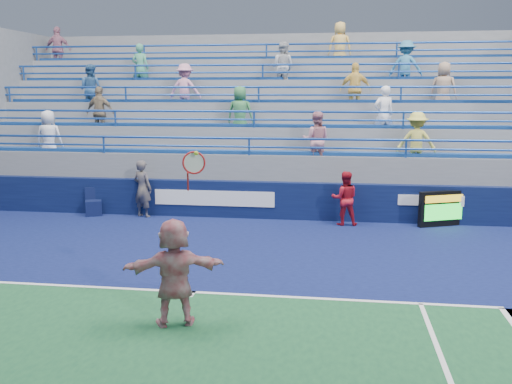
% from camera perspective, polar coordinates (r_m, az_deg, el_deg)
% --- Properties ---
extents(ground, '(120.00, 120.00, 0.00)m').
position_cam_1_polar(ground, '(10.82, -6.26, -10.03)').
color(ground, '#333538').
extents(sponsor_wall, '(18.00, 0.32, 1.10)m').
position_cam_1_polar(sponsor_wall, '(16.83, -0.77, -0.78)').
color(sponsor_wall, '#0A1137').
rests_on(sponsor_wall, ground).
extents(bleacher_stand, '(18.00, 5.60, 6.13)m').
position_cam_1_polar(bleacher_stand, '(20.39, 0.87, 3.93)').
color(bleacher_stand, slate).
rests_on(bleacher_stand, ground).
extents(serve_speed_board, '(1.38, 0.73, 1.00)m').
position_cam_1_polar(serve_speed_board, '(16.62, 18.18, -1.60)').
color(serve_speed_board, black).
rests_on(serve_speed_board, ground).
extents(judge_chair, '(0.62, 0.64, 0.83)m').
position_cam_1_polar(judge_chair, '(17.91, -15.91, -1.44)').
color(judge_chair, '#0C133A').
rests_on(judge_chair, ground).
extents(tennis_player, '(1.71, 1.02, 2.82)m').
position_cam_1_polar(tennis_player, '(9.20, -8.15, -7.92)').
color(tennis_player, silver).
rests_on(tennis_player, ground).
extents(line_judge, '(0.73, 0.61, 1.72)m').
position_cam_1_polar(line_judge, '(17.25, -11.27, 0.32)').
color(line_judge, '#151B39').
rests_on(line_judge, ground).
extents(ball_girl, '(0.79, 0.64, 1.53)m').
position_cam_1_polar(ball_girl, '(16.08, 8.86, -0.65)').
color(ball_girl, '#AD1322').
rests_on(ball_girl, ground).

